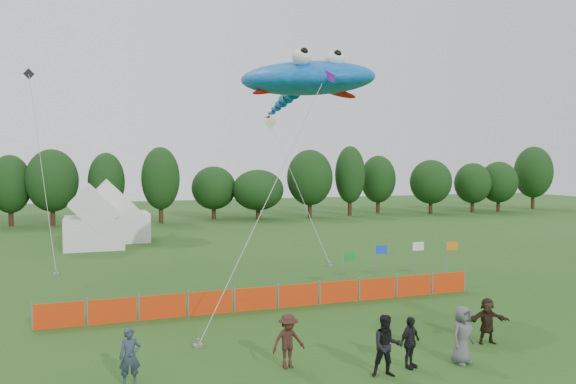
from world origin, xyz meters
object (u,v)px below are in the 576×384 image
object	(u,v)px
spectator_a	(130,357)
spectator_f	(487,321)
tent_left	(94,222)
spectator_b	(387,346)
stingray_kite	(304,80)
spectator_e	(462,335)
spectator_d	(410,342)
spectator_c	(288,341)
barrier_fence	(277,297)
tent_right	(115,218)

from	to	relation	value
spectator_a	spectator_f	bearing A→B (deg)	-0.04
tent_left	spectator_f	world-z (taller)	tent_left
spectator_a	spectator_b	xyz separation A→B (m)	(7.36, -1.88, 0.09)
tent_left	stingray_kite	distance (m)	22.43
spectator_b	spectator_f	xyz separation A→B (m)	(4.95, 1.56, -0.12)
spectator_e	spectator_d	bearing A→B (deg)	154.48
spectator_a	spectator_c	world-z (taller)	spectator_c
spectator_c	barrier_fence	bearing A→B (deg)	67.21
tent_right	spectator_f	bearing A→B (deg)	-70.22
spectator_d	spectator_f	bearing A→B (deg)	-6.88
barrier_fence	spectator_d	size ratio (longest dim) A/B	12.18
tent_left	tent_right	world-z (taller)	tent_left
spectator_b	stingray_kite	bearing A→B (deg)	96.53
spectator_e	tent_left	bearing A→B (deg)	91.03
spectator_a	spectator_d	distance (m)	8.53
spectator_a	spectator_e	xyz separation A→B (m)	(10.21, -1.70, 0.08)
spectator_a	stingray_kite	world-z (taller)	stingray_kite
tent_left	barrier_fence	size ratio (longest dim) A/B	0.22
spectator_d	stingray_kite	size ratio (longest dim) A/B	0.10
stingray_kite	spectator_a	bearing A→B (deg)	-132.43
spectator_e	spectator_a	bearing A→B (deg)	151.42
spectator_f	spectator_a	bearing A→B (deg)	-166.74
tent_right	barrier_fence	distance (m)	25.38
spectator_c	spectator_d	bearing A→B (deg)	-26.64
barrier_fence	spectator_d	world-z (taller)	spectator_d
spectator_b	tent_left	bearing A→B (deg)	121.05
spectator_a	stingray_kite	size ratio (longest dim) A/B	0.10
spectator_a	spectator_b	world-z (taller)	spectator_b
barrier_fence	spectator_e	size ratio (longest dim) A/B	10.68
tent_right	spectator_c	size ratio (longest dim) A/B	3.15
spectator_e	spectator_b	bearing A→B (deg)	164.45
tent_left	spectator_c	size ratio (longest dim) A/B	2.54
barrier_fence	spectator_f	bearing A→B (deg)	-51.98
spectator_e	stingray_kite	bearing A→B (deg)	74.90
barrier_fence	spectator_b	xyz separation A→B (m)	(0.61, -8.67, 0.44)
spectator_a	stingray_kite	xyz separation A→B (m)	(9.37, 10.25, 9.81)
spectator_d	stingray_kite	bearing A→B (deg)	61.61
barrier_fence	spectator_a	world-z (taller)	spectator_a
stingray_kite	spectator_f	bearing A→B (deg)	-74.42
tent_right	spectator_b	bearing A→B (deg)	-79.01
spectator_d	barrier_fence	bearing A→B (deg)	77.56
spectator_e	stingray_kite	xyz separation A→B (m)	(-0.84, 11.95, 9.73)
spectator_b	stingray_kite	size ratio (longest dim) A/B	0.12
spectator_e	stingray_kite	world-z (taller)	stingray_kite
tent_left	stingray_kite	world-z (taller)	stingray_kite
tent_right	spectator_c	bearing A→B (deg)	-82.97
spectator_a	spectator_d	xyz separation A→B (m)	(8.40, -1.50, -0.03)
spectator_d	spectator_b	bearing A→B (deg)	176.43
spectator_a	spectator_e	size ratio (longest dim) A/B	0.91
stingray_kite	spectator_c	bearing A→B (deg)	-113.61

